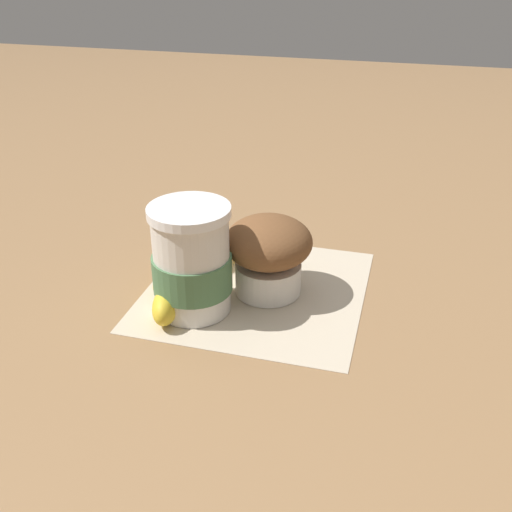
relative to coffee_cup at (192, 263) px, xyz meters
name	(u,v)px	position (x,y,z in m)	size (l,w,h in m)	color
ground_plane	(256,290)	(0.06, -0.06, -0.06)	(3.00, 3.00, 0.00)	#936D47
paper_napkin	(256,290)	(0.06, -0.06, -0.06)	(0.25, 0.25, 0.00)	beige
coffee_cup	(192,263)	(0.00, 0.00, 0.00)	(0.09, 0.09, 0.12)	silver
muffin	(268,252)	(0.06, -0.07, -0.01)	(0.10, 0.10, 0.09)	white
banana	(198,270)	(0.05, 0.01, -0.04)	(0.21, 0.11, 0.04)	gold
wooden_stirrer	(165,234)	(0.17, 0.11, -0.06)	(0.11, 0.01, 0.00)	#9E7547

